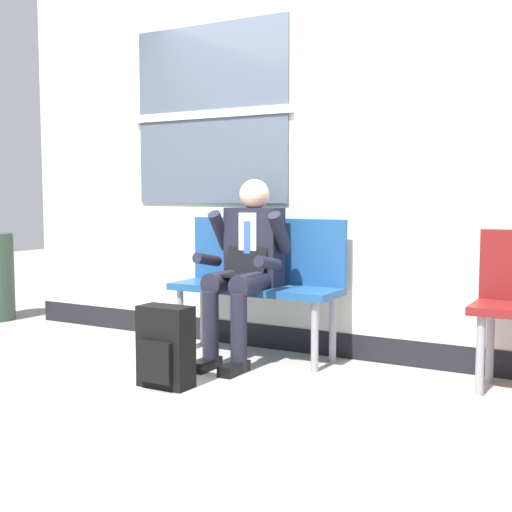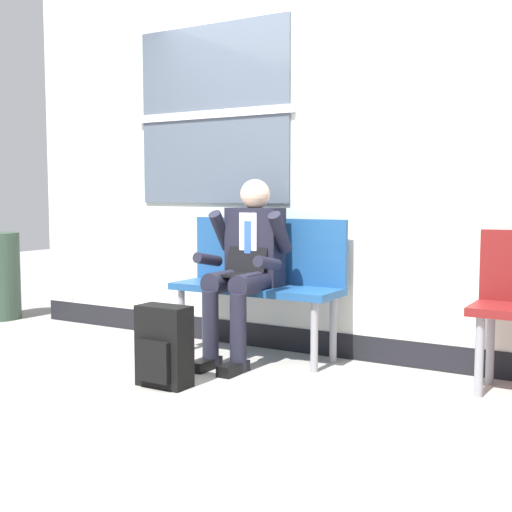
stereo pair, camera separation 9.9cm
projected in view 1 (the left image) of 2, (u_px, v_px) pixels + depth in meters
name	position (u px, v px, depth m)	size (l,w,h in m)	color
ground_plane	(266.00, 371.00, 4.40)	(18.00, 18.00, 0.00)	#9E9991
station_wall	(306.00, 147.00, 4.82)	(5.30, 0.17, 3.03)	beige
bench_with_person	(260.00, 275.00, 4.79)	(1.24, 0.42, 0.99)	navy
person_seated	(245.00, 264.00, 4.60)	(0.57, 0.70, 1.27)	#1E1E2D
backpack	(165.00, 348.00, 4.01)	(0.33, 0.21, 0.49)	black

